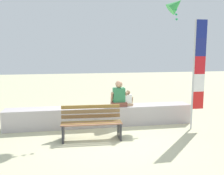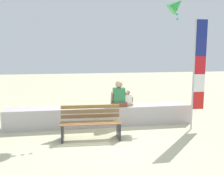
% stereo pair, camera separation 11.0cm
% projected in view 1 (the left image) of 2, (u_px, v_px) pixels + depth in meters
% --- Properties ---
extents(ground_plane, '(40.00, 40.00, 0.00)m').
position_uv_depth(ground_plane, '(107.00, 140.00, 6.81)').
color(ground_plane, beige).
extents(seawall_ledge, '(5.88, 0.62, 0.62)m').
position_uv_depth(seawall_ledge, '(101.00, 116.00, 8.07)').
color(seawall_ledge, '#B9B0B1').
rests_on(seawall_ledge, ground).
extents(park_bench, '(1.65, 0.68, 0.88)m').
position_uv_depth(park_bench, '(91.00, 123.00, 6.86)').
color(park_bench, '#936247').
rests_on(park_bench, ground).
extents(person_adult, '(0.53, 0.39, 0.81)m').
position_uv_depth(person_adult, '(119.00, 96.00, 8.07)').
color(person_adult, brown).
rests_on(person_adult, seawall_ledge).
extents(person_child, '(0.32, 0.24, 0.50)m').
position_uv_depth(person_child, '(128.00, 100.00, 8.14)').
color(person_child, tan).
rests_on(person_child, seawall_ledge).
extents(flag_banner, '(0.39, 0.05, 3.27)m').
position_uv_depth(flag_banner, '(198.00, 69.00, 7.50)').
color(flag_banner, '#B7B7BC').
rests_on(flag_banner, ground).
extents(kite_green, '(0.79, 0.65, 0.93)m').
position_uv_depth(kite_green, '(176.00, 5.00, 9.13)').
color(kite_green, green).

